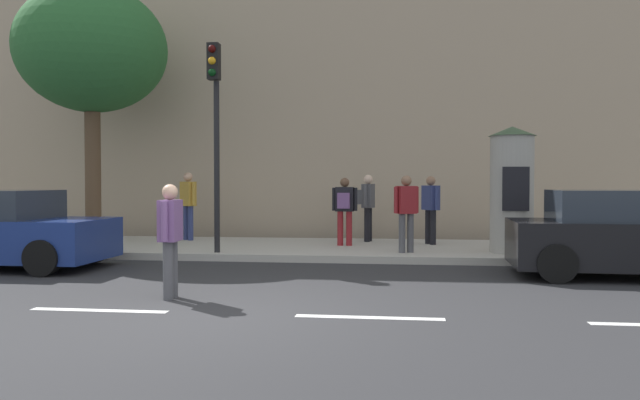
{
  "coord_description": "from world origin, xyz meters",
  "views": [
    {
      "loc": [
        2.05,
        -7.54,
        1.63
      ],
      "look_at": [
        0.87,
        2.0,
        1.36
      ],
      "focal_mm": 35.34,
      "sensor_mm": 36.0,
      "label": 1
    }
  ],
  "objects": [
    {
      "name": "ground_plane",
      "position": [
        0.0,
        0.0,
        0.0
      ],
      "size": [
        80.0,
        80.0,
        0.0
      ],
      "primitive_type": "plane",
      "color": "#2B2B2D"
    },
    {
      "name": "sidewalk_curb",
      "position": [
        0.0,
        7.0,
        0.07
      ],
      "size": [
        36.0,
        4.0,
        0.15
      ],
      "primitive_type": "cube",
      "color": "#B2ADA3",
      "rests_on": "ground_plane"
    },
    {
      "name": "pedestrian_in_light_jacket",
      "position": [
        0.82,
        7.07,
        1.09
      ],
      "size": [
        0.59,
        0.4,
        1.59
      ],
      "color": "maroon",
      "rests_on": "sidewalk_curb"
    },
    {
      "name": "building_backdrop",
      "position": [
        0.0,
        12.0,
        5.57
      ],
      "size": [
        36.0,
        5.0,
        11.13
      ],
      "primitive_type": "cube",
      "color": "tan",
      "rests_on": "ground_plane"
    },
    {
      "name": "street_tree",
      "position": [
        -5.41,
        7.15,
        4.86
      ],
      "size": [
        3.64,
        3.64,
        6.29
      ],
      "color": "brown",
      "rests_on": "sidewalk_curb"
    },
    {
      "name": "pedestrian_with_bag",
      "position": [
        -1.11,
        0.9,
        0.94
      ],
      "size": [
        0.26,
        0.61,
        1.6
      ],
      "color": "#4C4C51",
      "rests_on": "ground_plane"
    },
    {
      "name": "lane_markings",
      "position": [
        -0.0,
        0.0,
        0.0
      ],
      "size": [
        25.8,
        0.16,
        0.01
      ],
      "color": "silver",
      "rests_on": "ground_plane"
    },
    {
      "name": "pedestrian_with_backpack",
      "position": [
        2.82,
        7.66,
        1.11
      ],
      "size": [
        0.43,
        0.6,
        1.63
      ],
      "color": "black",
      "rests_on": "sidewalk_curb"
    },
    {
      "name": "poster_column",
      "position": [
        4.42,
        6.07,
        1.49
      ],
      "size": [
        0.98,
        0.98,
        2.65
      ],
      "color": "#9E9B93",
      "rests_on": "sidewalk_curb"
    },
    {
      "name": "pedestrian_in_red_top",
      "position": [
        -3.28,
        8.0,
        1.17
      ],
      "size": [
        0.49,
        0.44,
        1.73
      ],
      "color": "navy",
      "rests_on": "sidewalk_curb"
    },
    {
      "name": "traffic_light",
      "position": [
        -1.74,
        5.24,
        3.07
      ],
      "size": [
        0.24,
        0.45,
        4.35
      ],
      "color": "black",
      "rests_on": "sidewalk_curb"
    },
    {
      "name": "pedestrian_near_pole",
      "position": [
        1.29,
        8.2,
        1.14
      ],
      "size": [
        0.45,
        0.56,
        1.67
      ],
      "color": "black",
      "rests_on": "sidewalk_curb"
    },
    {
      "name": "parked_car_red",
      "position": [
        6.01,
        3.74,
        0.72
      ],
      "size": [
        4.14,
        2.05,
        1.5
      ],
      "color": "black",
      "rests_on": "ground_plane"
    },
    {
      "name": "pedestrian_tallest",
      "position": [
        2.23,
        5.79,
        1.09
      ],
      "size": [
        0.52,
        0.4,
        1.62
      ],
      "color": "#4C4C51",
      "rests_on": "sidewalk_curb"
    }
  ]
}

